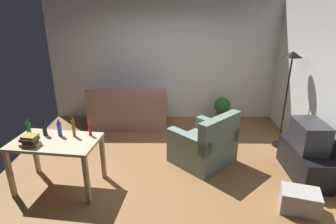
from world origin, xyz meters
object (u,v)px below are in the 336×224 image
object	(u,v)px
bottle_green	(29,129)
bottle_red	(90,129)
couch	(129,113)
tv_stand	(304,162)
tv	(309,136)
desk	(56,147)
potted_plant	(222,108)
book_stack	(30,141)
bottle_dark	(44,128)
armchair	(205,145)
torchiere_lamp	(290,74)
storage_box	(300,201)
bottle_amber	(74,128)
bottle_blue	(59,129)

from	to	relation	value
bottle_green	bottle_red	distance (m)	0.90
couch	tv_stand	xyz separation A→B (m)	(3.03, -1.94, -0.07)
tv	desk	distance (m)	3.76
potted_plant	book_stack	world-z (taller)	book_stack
desk	bottle_dark	size ratio (longest dim) A/B	5.19
couch	armchair	size ratio (longest dim) A/B	1.35
torchiere_lamp	bottle_dark	xyz separation A→B (m)	(-3.94, -1.17, -0.55)
torchiere_lamp	bottle_green	bearing A→B (deg)	-164.22
tv_stand	storage_box	xyz separation A→B (m)	(-0.40, -0.83, -0.09)
potted_plant	tv	bearing A→B (deg)	-67.82
book_stack	potted_plant	bearing A→B (deg)	41.29
potted_plant	couch	bearing A→B (deg)	-171.61
tv_stand	book_stack	bearing A→B (deg)	96.66
desk	book_stack	size ratio (longest dim) A/B	4.97
couch	potted_plant	world-z (taller)	couch
tv	bottle_red	bearing A→B (deg)	92.65
potted_plant	bottle_dark	distance (m)	3.90
bottle_amber	bottle_red	xyz separation A→B (m)	(0.23, 0.03, -0.03)
tv_stand	tv	bearing A→B (deg)	-90.00
bottle_dark	bottle_red	world-z (taller)	bottle_dark
potted_plant	armchair	xyz separation A→B (m)	(-0.60, -1.86, -0.01)
potted_plant	bottle_blue	world-z (taller)	bottle_blue
bottle_amber	bottle_dark	bearing A→B (deg)	176.05
armchair	bottle_green	bearing A→B (deg)	-32.47
armchair	bottle_blue	distance (m)	2.34
desk	bottle_red	world-z (taller)	bottle_red
torchiere_lamp	desk	bearing A→B (deg)	-160.23
potted_plant	bottle_dark	bearing A→B (deg)	-141.58
couch	torchiere_lamp	size ratio (longest dim) A/B	0.92
storage_box	bottle_green	bearing A→B (deg)	169.86
tv_stand	bottle_amber	world-z (taller)	bottle_amber
bottle_amber	book_stack	size ratio (longest dim) A/B	1.13
tv_stand	potted_plant	distance (m)	2.43
bottle_dark	couch	bearing A→B (deg)	66.41
bottle_green	bottle_blue	world-z (taller)	bottle_blue
armchair	bottle_dark	distance (m)	2.55
couch	torchiere_lamp	xyz separation A→B (m)	(3.03, -0.92, 1.10)
desk	tv_stand	bearing A→B (deg)	12.12
torchiere_lamp	bottle_dark	size ratio (longest dim) A/B	7.35
bottle_green	bottle_dark	bearing A→B (deg)	1.79
desk	storage_box	world-z (taller)	desk
tv_stand	bottle_blue	bearing A→B (deg)	92.53
tv_stand	storage_box	size ratio (longest dim) A/B	2.29
tv	bottle_amber	bearing A→B (deg)	92.93
storage_box	bottle_red	world-z (taller)	bottle_red
bottle_red	book_stack	bearing A→B (deg)	-156.75
bottle_dark	bottle_blue	bearing A→B (deg)	-3.83
tv	desk	world-z (taller)	tv
torchiere_lamp	desk	size ratio (longest dim) A/B	1.42
bottle_green	bottle_amber	bearing A→B (deg)	-1.98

